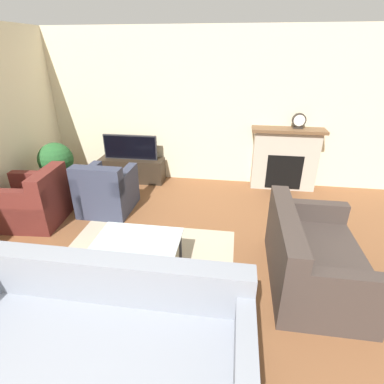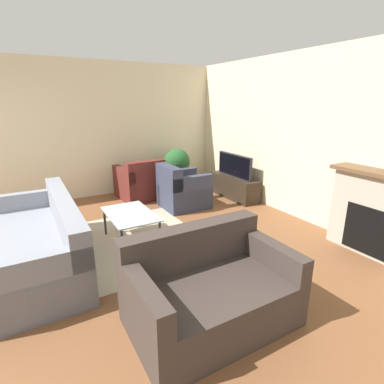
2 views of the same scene
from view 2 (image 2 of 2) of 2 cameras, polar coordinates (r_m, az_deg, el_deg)
wall_back at (r=5.49m, az=17.65°, el=10.11°), size 8.16×0.06×2.70m
wall_left at (r=6.52m, az=-16.52°, el=11.18°), size 0.06×7.92×2.70m
area_rug at (r=4.46m, az=-10.59°, el=-9.03°), size 2.14×1.80×0.00m
fireplace at (r=4.49m, az=31.87°, el=-3.25°), size 1.24×0.37×1.10m
tv_stand at (r=6.27m, az=7.95°, el=0.98°), size 1.23×0.37×0.44m
tv at (r=6.16m, az=8.10°, el=5.03°), size 1.02×0.06×0.46m
couch_sectional at (r=4.08m, az=-27.31°, el=-8.92°), size 2.28×0.99×0.82m
couch_loveseat at (r=2.84m, az=3.27°, el=-18.45°), size 0.92×1.43×0.82m
armchair_by_window at (r=6.23m, az=-9.87°, el=1.52°), size 0.92×0.86×0.82m
armchair_accent at (r=5.61m, az=-1.87°, el=0.07°), size 0.76×0.82×0.82m
coffee_table at (r=4.29m, az=-11.67°, el=-4.56°), size 0.94×0.60×0.43m
potted_plant at (r=6.62m, az=-2.88°, el=5.43°), size 0.57×0.57×0.93m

